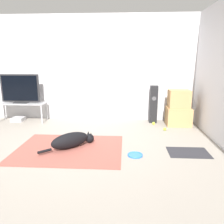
{
  "coord_description": "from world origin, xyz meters",
  "views": [
    {
      "loc": [
        0.9,
        -3.34,
        1.49
      ],
      "look_at": [
        0.63,
        0.99,
        0.45
      ],
      "focal_mm": 35.0,
      "sensor_mm": 36.0,
      "label": 1
    }
  ],
  "objects_px": {
    "cardboard_box_lower": "(178,117)",
    "tennis_ball_near_speaker": "(154,123)",
    "dog": "(72,140)",
    "game_console": "(18,119)",
    "cardboard_box_upper": "(179,99)",
    "tv": "(20,89)",
    "tv_stand": "(22,105)",
    "tennis_ball_by_boxes": "(165,129)",
    "frisbee": "(135,155)",
    "floor_speaker": "(153,104)"
  },
  "relations": [
    {
      "from": "cardboard_box_lower",
      "to": "tennis_ball_near_speaker",
      "type": "bearing_deg",
      "value": -179.6
    },
    {
      "from": "cardboard_box_lower",
      "to": "dog",
      "type": "bearing_deg",
      "value": -145.22
    },
    {
      "from": "tennis_ball_near_speaker",
      "to": "game_console",
      "type": "relative_size",
      "value": 0.23
    },
    {
      "from": "cardboard_box_upper",
      "to": "tv",
      "type": "xyz_separation_m",
      "value": [
        -3.77,
        0.13,
        0.18
      ]
    },
    {
      "from": "tennis_ball_near_speaker",
      "to": "tv_stand",
      "type": "bearing_deg",
      "value": 177.83
    },
    {
      "from": "cardboard_box_upper",
      "to": "tennis_ball_by_boxes",
      "type": "distance_m",
      "value": 0.8
    },
    {
      "from": "dog",
      "to": "tennis_ball_by_boxes",
      "type": "xyz_separation_m",
      "value": [
        1.77,
        1.07,
        -0.11
      ]
    },
    {
      "from": "frisbee",
      "to": "tennis_ball_near_speaker",
      "type": "distance_m",
      "value": 1.81
    },
    {
      "from": "frisbee",
      "to": "tv",
      "type": "bearing_deg",
      "value": 145.51
    },
    {
      "from": "frisbee",
      "to": "tv",
      "type": "relative_size",
      "value": 0.26
    },
    {
      "from": "cardboard_box_lower",
      "to": "cardboard_box_upper",
      "type": "relative_size",
      "value": 1.18
    },
    {
      "from": "tennis_ball_by_boxes",
      "to": "tennis_ball_near_speaker",
      "type": "height_order",
      "value": "same"
    },
    {
      "from": "dog",
      "to": "tennis_ball_by_boxes",
      "type": "distance_m",
      "value": 2.07
    },
    {
      "from": "frisbee",
      "to": "cardboard_box_upper",
      "type": "height_order",
      "value": "cardboard_box_upper"
    },
    {
      "from": "dog",
      "to": "frisbee",
      "type": "xyz_separation_m",
      "value": [
        1.08,
        -0.25,
        -0.13
      ]
    },
    {
      "from": "cardboard_box_lower",
      "to": "frisbee",
      "type": "bearing_deg",
      "value": -121.49
    },
    {
      "from": "tv_stand",
      "to": "tennis_ball_near_speaker",
      "type": "bearing_deg",
      "value": -2.17
    },
    {
      "from": "cardboard_box_lower",
      "to": "cardboard_box_upper",
      "type": "bearing_deg",
      "value": -141.81
    },
    {
      "from": "cardboard_box_upper",
      "to": "floor_speaker",
      "type": "relative_size",
      "value": 0.52
    },
    {
      "from": "tennis_ball_near_speaker",
      "to": "dog",
      "type": "bearing_deg",
      "value": -136.8
    },
    {
      "from": "cardboard_box_lower",
      "to": "floor_speaker",
      "type": "relative_size",
      "value": 0.61
    },
    {
      "from": "dog",
      "to": "tennis_ball_near_speaker",
      "type": "distance_m",
      "value": 2.18
    },
    {
      "from": "dog",
      "to": "cardboard_box_lower",
      "type": "height_order",
      "value": "cardboard_box_lower"
    },
    {
      "from": "frisbee",
      "to": "game_console",
      "type": "distance_m",
      "value": 3.41
    },
    {
      "from": "cardboard_box_upper",
      "to": "game_console",
      "type": "xyz_separation_m",
      "value": [
        -3.89,
        0.14,
        -0.58
      ]
    },
    {
      "from": "tv_stand",
      "to": "tv",
      "type": "relative_size",
      "value": 1.24
    },
    {
      "from": "floor_speaker",
      "to": "tv_stand",
      "type": "height_order",
      "value": "floor_speaker"
    },
    {
      "from": "dog",
      "to": "cardboard_box_upper",
      "type": "height_order",
      "value": "cardboard_box_upper"
    },
    {
      "from": "tv_stand",
      "to": "tennis_ball_by_boxes",
      "type": "height_order",
      "value": "tv_stand"
    },
    {
      "from": "tennis_ball_near_speaker",
      "to": "cardboard_box_lower",
      "type": "bearing_deg",
      "value": 0.4
    },
    {
      "from": "tennis_ball_by_boxes",
      "to": "cardboard_box_upper",
      "type": "bearing_deg",
      "value": 48.91
    },
    {
      "from": "floor_speaker",
      "to": "tv_stand",
      "type": "bearing_deg",
      "value": -178.25
    },
    {
      "from": "frisbee",
      "to": "tennis_ball_by_boxes",
      "type": "height_order",
      "value": "tennis_ball_by_boxes"
    },
    {
      "from": "tv_stand",
      "to": "tennis_ball_near_speaker",
      "type": "xyz_separation_m",
      "value": [
        3.22,
        -0.12,
        -0.38
      ]
    },
    {
      "from": "frisbee",
      "to": "cardboard_box_lower",
      "type": "height_order",
      "value": "cardboard_box_lower"
    },
    {
      "from": "cardboard_box_lower",
      "to": "game_console",
      "type": "relative_size",
      "value": 1.93
    },
    {
      "from": "dog",
      "to": "tennis_ball_near_speaker",
      "type": "height_order",
      "value": "dog"
    },
    {
      "from": "frisbee",
      "to": "game_console",
      "type": "height_order",
      "value": "game_console"
    },
    {
      "from": "tennis_ball_near_speaker",
      "to": "cardboard_box_upper",
      "type": "bearing_deg",
      "value": -0.91
    },
    {
      "from": "dog",
      "to": "cardboard_box_upper",
      "type": "xyz_separation_m",
      "value": [
        2.13,
        1.48,
        0.48
      ]
    },
    {
      "from": "cardboard_box_lower",
      "to": "tennis_ball_by_boxes",
      "type": "xyz_separation_m",
      "value": [
        -0.37,
        -0.42,
        -0.18
      ]
    },
    {
      "from": "tv_stand",
      "to": "tennis_ball_by_boxes",
      "type": "bearing_deg",
      "value": -9.02
    },
    {
      "from": "tv_stand",
      "to": "game_console",
      "type": "height_order",
      "value": "tv_stand"
    },
    {
      "from": "cardboard_box_lower",
      "to": "floor_speaker",
      "type": "distance_m",
      "value": 0.65
    },
    {
      "from": "cardboard_box_upper",
      "to": "game_console",
      "type": "distance_m",
      "value": 3.94
    },
    {
      "from": "tv_stand",
      "to": "dog",
      "type": "bearing_deg",
      "value": -44.57
    },
    {
      "from": "frisbee",
      "to": "tv",
      "type": "distance_m",
      "value": 3.39
    },
    {
      "from": "cardboard_box_upper",
      "to": "floor_speaker",
      "type": "bearing_deg",
      "value": 157.07
    },
    {
      "from": "cardboard_box_upper",
      "to": "floor_speaker",
      "type": "xyz_separation_m",
      "value": [
        -0.54,
        0.23,
        -0.18
      ]
    },
    {
      "from": "cardboard_box_upper",
      "to": "tv_stand",
      "type": "height_order",
      "value": "cardboard_box_upper"
    }
  ]
}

